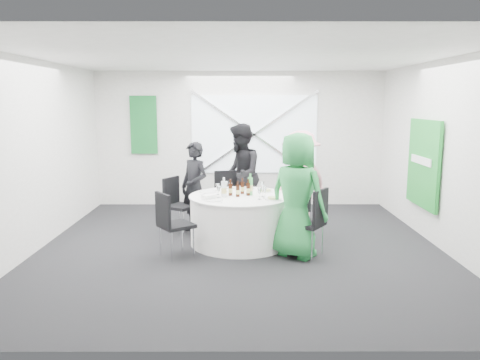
{
  "coord_description": "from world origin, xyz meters",
  "views": [
    {
      "loc": [
        -0.01,
        -6.82,
        2.18
      ],
      "look_at": [
        0.0,
        0.2,
        1.0
      ],
      "focal_mm": 35.0,
      "sensor_mm": 36.0,
      "label": 1
    }
  ],
  "objects_px": {
    "chair_front_left": "(171,220)",
    "person_woman_green": "(297,196)",
    "banquet_table": "(240,219)",
    "green_water_bottle": "(250,186)",
    "person_man_back_left": "(194,187)",
    "chair_back_right": "(298,204)",
    "chair_back": "(227,194)",
    "chair_front_right": "(312,218)",
    "person_man_back": "(240,175)",
    "person_woman_pink": "(300,182)",
    "chair_back_left": "(177,200)",
    "clear_water_bottle": "(224,189)"
  },
  "relations": [
    {
      "from": "chair_back_right",
      "to": "person_man_back_left",
      "type": "height_order",
      "value": "person_man_back_left"
    },
    {
      "from": "banquet_table",
      "to": "green_water_bottle",
      "type": "bearing_deg",
      "value": 15.17
    },
    {
      "from": "chair_back_left",
      "to": "chair_front_right",
      "type": "bearing_deg",
      "value": -91.54
    },
    {
      "from": "chair_back",
      "to": "chair_back_right",
      "type": "distance_m",
      "value": 1.28
    },
    {
      "from": "person_woman_pink",
      "to": "clear_water_bottle",
      "type": "height_order",
      "value": "person_woman_pink"
    },
    {
      "from": "chair_front_left",
      "to": "clear_water_bottle",
      "type": "bearing_deg",
      "value": -86.04
    },
    {
      "from": "chair_back",
      "to": "green_water_bottle",
      "type": "relative_size",
      "value": 2.94
    },
    {
      "from": "chair_front_right",
      "to": "person_man_back_left",
      "type": "height_order",
      "value": "person_man_back_left"
    },
    {
      "from": "chair_front_right",
      "to": "chair_back",
      "type": "bearing_deg",
      "value": -110.33
    },
    {
      "from": "chair_back_left",
      "to": "chair_front_right",
      "type": "distance_m",
      "value": 2.45
    },
    {
      "from": "chair_front_left",
      "to": "person_man_back",
      "type": "height_order",
      "value": "person_man_back"
    },
    {
      "from": "chair_back_right",
      "to": "person_man_back",
      "type": "relative_size",
      "value": 0.48
    },
    {
      "from": "banquet_table",
      "to": "chair_back_left",
      "type": "xyz_separation_m",
      "value": [
        -1.06,
        0.64,
        0.17
      ]
    },
    {
      "from": "chair_front_left",
      "to": "person_woman_green",
      "type": "relative_size",
      "value": 0.53
    },
    {
      "from": "chair_back_left",
      "to": "green_water_bottle",
      "type": "relative_size",
      "value": 2.8
    },
    {
      "from": "person_woman_pink",
      "to": "person_woman_green",
      "type": "distance_m",
      "value": 1.32
    },
    {
      "from": "chair_back_right",
      "to": "chair_front_left",
      "type": "height_order",
      "value": "chair_front_left"
    },
    {
      "from": "person_woman_green",
      "to": "green_water_bottle",
      "type": "distance_m",
      "value": 0.92
    },
    {
      "from": "person_man_back_left",
      "to": "person_man_back",
      "type": "distance_m",
      "value": 0.88
    },
    {
      "from": "chair_back",
      "to": "chair_back_right",
      "type": "bearing_deg",
      "value": -35.36
    },
    {
      "from": "chair_back_left",
      "to": "person_man_back",
      "type": "distance_m",
      "value": 1.21
    },
    {
      "from": "chair_back",
      "to": "chair_front_right",
      "type": "height_order",
      "value": "chair_front_right"
    },
    {
      "from": "person_man_back",
      "to": "clear_water_bottle",
      "type": "xyz_separation_m",
      "value": [
        -0.25,
        -1.18,
        -0.03
      ]
    },
    {
      "from": "banquet_table",
      "to": "chair_front_right",
      "type": "distance_m",
      "value": 1.23
    },
    {
      "from": "chair_front_left",
      "to": "banquet_table",
      "type": "bearing_deg",
      "value": -90.0
    },
    {
      "from": "person_woman_green",
      "to": "chair_back_left",
      "type": "bearing_deg",
      "value": 3.89
    },
    {
      "from": "chair_back_left",
      "to": "person_woman_green",
      "type": "height_order",
      "value": "person_woman_green"
    },
    {
      "from": "person_woman_green",
      "to": "banquet_table",
      "type": "bearing_deg",
      "value": -0.0
    },
    {
      "from": "person_woman_pink",
      "to": "person_man_back_left",
      "type": "bearing_deg",
      "value": -33.61
    },
    {
      "from": "person_woman_green",
      "to": "clear_water_bottle",
      "type": "relative_size",
      "value": 5.98
    },
    {
      "from": "chair_front_right",
      "to": "person_man_back",
      "type": "relative_size",
      "value": 0.55
    },
    {
      "from": "chair_front_right",
      "to": "chair_back_right",
      "type": "bearing_deg",
      "value": -143.62
    },
    {
      "from": "person_man_back",
      "to": "person_woman_pink",
      "type": "distance_m",
      "value": 1.08
    },
    {
      "from": "chair_back_right",
      "to": "person_man_back_left",
      "type": "relative_size",
      "value": 0.57
    },
    {
      "from": "banquet_table",
      "to": "person_man_back",
      "type": "distance_m",
      "value": 1.2
    },
    {
      "from": "chair_front_right",
      "to": "banquet_table",
      "type": "bearing_deg",
      "value": -90.0
    },
    {
      "from": "chair_back_right",
      "to": "green_water_bottle",
      "type": "bearing_deg",
      "value": -87.66
    },
    {
      "from": "person_man_back",
      "to": "chair_front_left",
      "type": "bearing_deg",
      "value": -28.62
    },
    {
      "from": "person_woman_green",
      "to": "person_man_back",
      "type": "bearing_deg",
      "value": -26.99
    },
    {
      "from": "chair_back_left",
      "to": "person_man_back_left",
      "type": "distance_m",
      "value": 0.37
    },
    {
      "from": "chair_front_left",
      "to": "person_man_back_left",
      "type": "distance_m",
      "value": 1.38
    },
    {
      "from": "person_woman_pink",
      "to": "green_water_bottle",
      "type": "xyz_separation_m",
      "value": [
        -0.85,
        -0.64,
        0.04
      ]
    },
    {
      "from": "chair_front_left",
      "to": "person_woman_green",
      "type": "height_order",
      "value": "person_woman_green"
    },
    {
      "from": "chair_back",
      "to": "banquet_table",
      "type": "bearing_deg",
      "value": -90.0
    },
    {
      "from": "chair_front_right",
      "to": "person_woman_green",
      "type": "bearing_deg",
      "value": -71.05
    },
    {
      "from": "chair_back_right",
      "to": "person_man_back",
      "type": "bearing_deg",
      "value": -149.01
    },
    {
      "from": "banquet_table",
      "to": "person_man_back_left",
      "type": "bearing_deg",
      "value": 138.68
    },
    {
      "from": "chair_back_right",
      "to": "clear_water_bottle",
      "type": "relative_size",
      "value": 2.97
    },
    {
      "from": "person_woman_pink",
      "to": "green_water_bottle",
      "type": "relative_size",
      "value": 5.15
    },
    {
      "from": "chair_front_left",
      "to": "person_woman_pink",
      "type": "relative_size",
      "value": 0.55
    }
  ]
}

